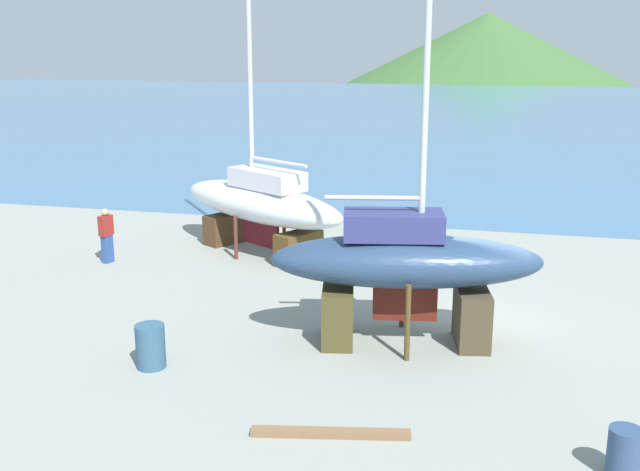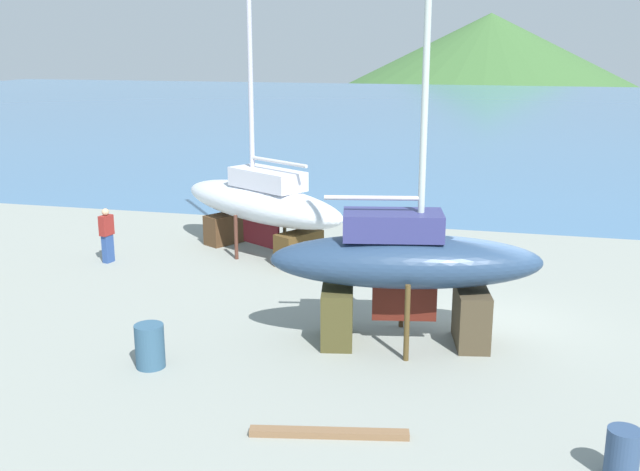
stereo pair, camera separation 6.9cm
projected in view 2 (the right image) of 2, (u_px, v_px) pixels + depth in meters
ground_plane at (480, 368)px, 15.89m from camera, size 48.20×48.20×0.00m
sea_water at (504, 114)px, 70.71m from camera, size 166.47×92.58×0.01m
headland_hill at (489, 69)px, 182.44m from camera, size 106.56×106.56×26.02m
sailboat_mid_port at (261, 203)px, 24.09m from camera, size 7.08×5.31×10.45m
sailboat_small_center at (404, 265)px, 16.79m from camera, size 6.31×2.92×9.52m
worker at (107, 234)px, 23.26m from camera, size 0.34×0.48×1.72m
barrel_tipped_center at (622, 454)px, 11.81m from camera, size 0.59×0.59×0.85m
barrel_tipped_left at (150, 346)px, 15.85m from camera, size 0.68×0.68×0.95m
timber_plank_far at (329, 433)px, 13.15m from camera, size 2.79×0.76×0.12m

